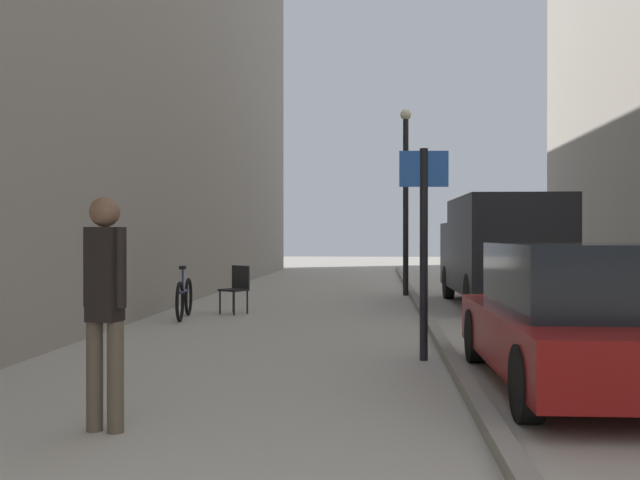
# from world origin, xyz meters

# --- Properties ---
(ground_plane) EXTENTS (80.00, 80.00, 0.00)m
(ground_plane) POSITION_xyz_m (0.00, 12.00, 0.00)
(ground_plane) COLOR #A8A093
(kerb_strip) EXTENTS (0.16, 40.00, 0.12)m
(kerb_strip) POSITION_xyz_m (1.58, 12.00, 0.06)
(kerb_strip) COLOR gray
(kerb_strip) RESTS_ON ground_plane
(pedestrian_main_foreground) EXTENTS (0.36, 0.24, 1.84)m
(pedestrian_main_foreground) POSITION_xyz_m (-1.42, 4.37, 1.06)
(pedestrian_main_foreground) COLOR brown
(pedestrian_main_foreground) RESTS_ON ground_plane
(delivery_van) EXTENTS (2.10, 5.35, 2.33)m
(delivery_van) POSITION_xyz_m (3.34, 14.87, 1.25)
(delivery_van) COLOR black
(delivery_van) RESTS_ON ground_plane
(parked_car) EXTENTS (1.89, 4.22, 1.45)m
(parked_car) POSITION_xyz_m (2.72, 6.35, 0.71)
(parked_car) COLOR maroon
(parked_car) RESTS_ON ground_plane
(street_sign_post) EXTENTS (0.60, 0.10, 2.60)m
(street_sign_post) POSITION_xyz_m (1.26, 7.86, 1.55)
(street_sign_post) COLOR black
(street_sign_post) RESTS_ON ground_plane
(lamp_post) EXTENTS (0.28, 0.28, 4.76)m
(lamp_post) POSITION_xyz_m (1.41, 17.61, 2.72)
(lamp_post) COLOR black
(lamp_post) RESTS_ON ground_plane
(bicycle_leaning) EXTENTS (0.26, 1.77, 0.98)m
(bicycle_leaning) POSITION_xyz_m (-2.86, 12.04, 0.38)
(bicycle_leaning) COLOR black
(bicycle_leaning) RESTS_ON ground_plane
(cafe_chair_near_window) EXTENTS (0.61, 0.61, 0.94)m
(cafe_chair_near_window) POSITION_xyz_m (-2.06, 12.98, 0.55)
(cafe_chair_near_window) COLOR black
(cafe_chair_near_window) RESTS_ON ground_plane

